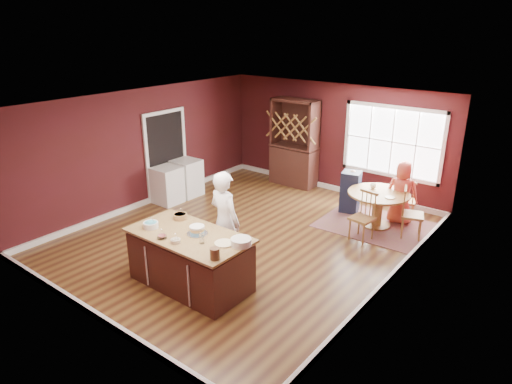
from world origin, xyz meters
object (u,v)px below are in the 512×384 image
(chair_east, at_px, (413,213))
(chair_south, at_px, (362,216))
(washer, at_px, (167,185))
(hutch, at_px, (294,143))
(kitchen_island, at_px, (190,261))
(dryer, at_px, (187,178))
(seated_woman, at_px, (402,193))
(high_chair, at_px, (350,191))
(dining_table, at_px, (378,202))
(baker, at_px, (225,221))
(chair_north, at_px, (407,199))
(toddler, at_px, (354,178))
(layer_cake, at_px, (197,230))

(chair_east, xyz_separation_m, chair_south, (-0.74, -0.73, -0.02))
(washer, bearing_deg, hutch, 60.85)
(kitchen_island, bearing_deg, dryer, 136.76)
(kitchen_island, height_order, seated_woman, seated_woman)
(chair_east, relative_size, hutch, 0.46)
(high_chair, bearing_deg, chair_east, -29.61)
(chair_east, xyz_separation_m, seated_woman, (-0.45, 0.53, 0.16))
(hutch, bearing_deg, washer, -119.15)
(hutch, height_order, dryer, hutch)
(dining_table, bearing_deg, baker, -112.47)
(washer, bearing_deg, chair_south, 12.52)
(chair_north, bearing_deg, baker, 53.98)
(chair_east, distance_m, dryer, 5.38)
(kitchen_island, relative_size, toddler, 7.79)
(baker, distance_m, hutch, 4.66)
(high_chair, relative_size, dryer, 1.09)
(chair_east, height_order, toddler, chair_east)
(baker, xyz_separation_m, washer, (-3.14, 1.47, -0.46))
(baker, bearing_deg, kitchen_island, 91.13)
(baker, xyz_separation_m, toddler, (0.61, 3.63, -0.08))
(toddler, relative_size, dryer, 0.29)
(kitchen_island, height_order, high_chair, high_chair)
(high_chair, bearing_deg, toddler, -23.37)
(kitchen_island, xyz_separation_m, toddler, (0.69, 4.40, 0.37))
(kitchen_island, bearing_deg, hutch, 105.31)
(chair_north, bearing_deg, high_chair, 3.93)
(chair_east, relative_size, washer, 1.20)
(kitchen_island, xyz_separation_m, baker, (0.08, 0.76, 0.45))
(baker, distance_m, washer, 3.50)
(chair_north, bearing_deg, kitchen_island, 56.49)
(hutch, distance_m, dryer, 2.90)
(high_chair, bearing_deg, hutch, 145.01)
(layer_cake, relative_size, toddler, 1.29)
(seated_woman, xyz_separation_m, washer, (-4.81, -2.27, -0.25))
(kitchen_island, bearing_deg, chair_north, 69.42)
(chair_south, distance_m, seated_woman, 1.31)
(chair_east, bearing_deg, hutch, 52.37)
(dining_table, xyz_separation_m, hutch, (-2.86, 1.13, 0.59))
(chair_south, height_order, seated_woman, seated_woman)
(high_chair, bearing_deg, chair_north, 2.53)
(layer_cake, xyz_separation_m, chair_north, (1.68, 4.67, -0.52))
(chair_north, bearing_deg, chair_south, 65.29)
(baker, height_order, washer, baker)
(baker, xyz_separation_m, hutch, (-1.50, 4.41, 0.24))
(chair_east, distance_m, high_chair, 1.64)
(kitchen_island, bearing_deg, layer_cake, 39.55)
(seated_woman, height_order, hutch, hutch)
(baker, bearing_deg, high_chair, -91.05)
(layer_cake, relative_size, seated_woman, 0.24)
(chair_south, bearing_deg, chair_east, 53.15)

